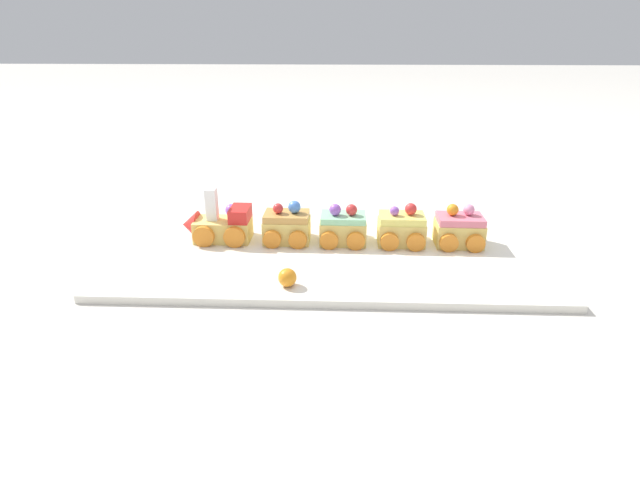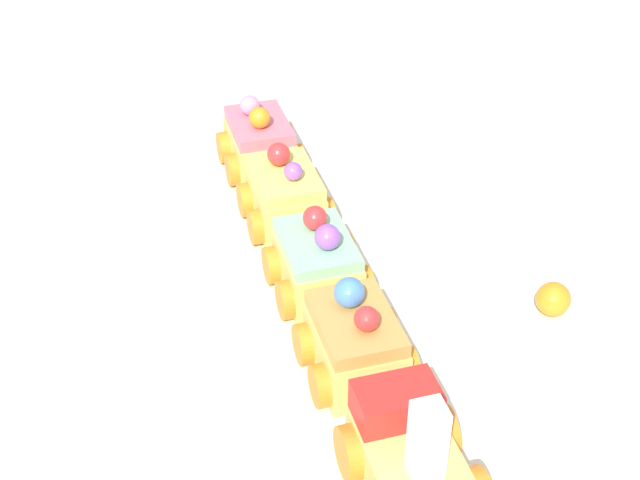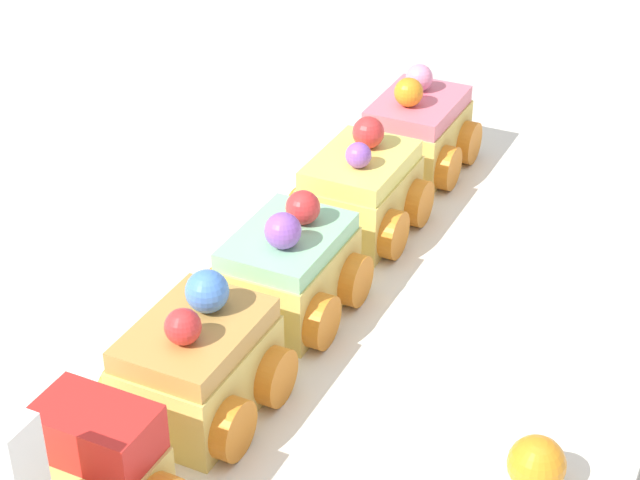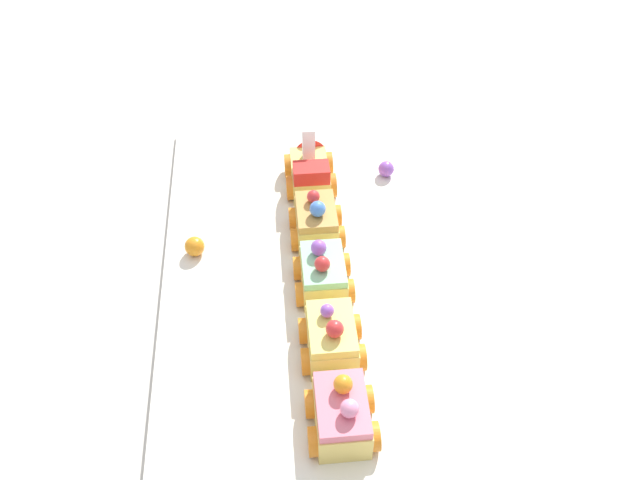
# 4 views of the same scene
# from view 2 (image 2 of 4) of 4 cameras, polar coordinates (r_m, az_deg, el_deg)

# --- Properties ---
(ground_plane) EXTENTS (10.00, 10.00, 0.00)m
(ground_plane) POSITION_cam_2_polar(r_m,az_deg,el_deg) (0.70, -0.29, -5.22)
(ground_plane) COLOR beige
(display_board) EXTENTS (0.70, 0.43, 0.01)m
(display_board) POSITION_cam_2_polar(r_m,az_deg,el_deg) (0.70, -0.29, -4.84)
(display_board) COLOR white
(display_board) RESTS_ON ground_plane
(cake_train_locomotive) EXTENTS (0.12, 0.07, 0.09)m
(cake_train_locomotive) POSITION_cam_2_polar(r_m,az_deg,el_deg) (0.55, 6.25, -14.83)
(cake_train_locomotive) COLOR #EACC66
(cake_train_locomotive) RESTS_ON display_board
(cake_car_caramel) EXTENTS (0.08, 0.07, 0.07)m
(cake_car_caramel) POSITION_cam_2_polar(r_m,az_deg,el_deg) (0.63, 2.26, -6.67)
(cake_car_caramel) COLOR #EACC66
(cake_car_caramel) RESTS_ON display_board
(cake_car_mint) EXTENTS (0.08, 0.07, 0.07)m
(cake_car_mint) POSITION_cam_2_polar(r_m,az_deg,el_deg) (0.70, -0.19, -1.55)
(cake_car_mint) COLOR #EACC66
(cake_car_mint) RESTS_ON display_board
(cake_car_lemon) EXTENTS (0.08, 0.07, 0.07)m
(cake_car_lemon) POSITION_cam_2_polar(r_m,az_deg,el_deg) (0.78, -2.24, 2.75)
(cake_car_lemon) COLOR #EACC66
(cake_car_lemon) RESTS_ON display_board
(cake_car_strawberry) EXTENTS (0.08, 0.07, 0.07)m
(cake_car_strawberry) POSITION_cam_2_polar(r_m,az_deg,el_deg) (0.86, -3.87, 6.15)
(cake_car_strawberry) COLOR #EACC66
(cake_car_strawberry) RESTS_ON display_board
(gumball_orange) EXTENTS (0.03, 0.03, 0.03)m
(gumball_orange) POSITION_cam_2_polar(r_m,az_deg,el_deg) (0.71, 14.70, -3.67)
(gumball_orange) COLOR orange
(gumball_orange) RESTS_ON display_board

